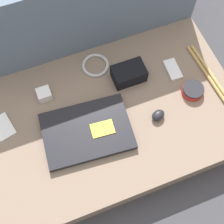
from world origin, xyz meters
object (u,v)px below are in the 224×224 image
at_px(phone_silver, 173,69).
at_px(charger_brick, 44,94).
at_px(laptop, 87,131).
at_px(phone_black, 3,127).
at_px(computer_mouse, 158,115).
at_px(speaker_puck, 193,90).
at_px(camera_pouch, 129,74).

bearing_deg(phone_silver, charger_brick, 174.81).
bearing_deg(laptop, phone_black, 160.60).
relative_size(laptop, phone_silver, 3.49).
distance_m(laptop, phone_black, 0.34).
xyz_separation_m(computer_mouse, speaker_puck, (0.18, 0.05, -0.00)).
xyz_separation_m(computer_mouse, phone_black, (-0.60, 0.18, -0.01)).
bearing_deg(phone_silver, laptop, -159.93).
bearing_deg(phone_black, speaker_puck, -22.16).
xyz_separation_m(phone_black, camera_pouch, (0.56, 0.03, 0.03)).
bearing_deg(speaker_puck, charger_brick, 160.95).
height_order(phone_silver, charger_brick, charger_brick).
height_order(laptop, charger_brick, charger_brick).
bearing_deg(camera_pouch, speaker_puck, -35.56).
distance_m(phone_black, camera_pouch, 0.56).
distance_m(phone_silver, phone_black, 0.75).
xyz_separation_m(speaker_puck, camera_pouch, (-0.22, 0.16, 0.02)).
height_order(computer_mouse, camera_pouch, camera_pouch).
bearing_deg(phone_silver, computer_mouse, -127.94).
distance_m(computer_mouse, charger_brick, 0.48).
xyz_separation_m(computer_mouse, camera_pouch, (-0.04, 0.21, 0.02)).
distance_m(laptop, computer_mouse, 0.29).
bearing_deg(laptop, phone_silver, 22.66).
distance_m(laptop, charger_brick, 0.24).
height_order(phone_black, camera_pouch, camera_pouch).
bearing_deg(charger_brick, speaker_puck, -19.05).
bearing_deg(laptop, camera_pouch, 40.19).
bearing_deg(phone_black, phone_silver, -12.98).
bearing_deg(speaker_puck, camera_pouch, 144.44).
bearing_deg(camera_pouch, computer_mouse, -79.03).
bearing_deg(charger_brick, computer_mouse, -32.37).
height_order(laptop, phone_silver, laptop).
relative_size(computer_mouse, speaker_puck, 0.73).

